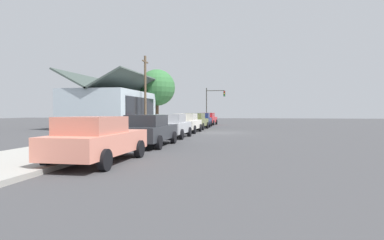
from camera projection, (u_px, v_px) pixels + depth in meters
name	position (u px, v px, depth m)	size (l,w,h in m)	color
ground_plane	(220.00, 133.00, 27.81)	(120.00, 120.00, 0.00)	#424244
sidewalk_curb	(155.00, 131.00, 28.69)	(60.00, 4.20, 0.16)	#A3A099
car_coral	(98.00, 139.00, 11.36)	(4.86, 2.14, 1.59)	#EA8C75
car_charcoal	(149.00, 130.00, 16.94)	(4.88, 2.04, 1.59)	#2D3035
car_silver	(173.00, 126.00, 22.27)	(4.34, 2.00, 1.59)	silver
car_ivory	(187.00, 123.00, 27.84)	(4.81, 2.04, 1.59)	silver
car_olive	(196.00, 121.00, 33.05)	(4.88, 2.13, 1.59)	olive
car_navy	(203.00, 120.00, 38.24)	(4.70, 2.09, 1.59)	navy
car_cherry	(208.00, 119.00, 43.91)	(4.67, 2.21, 1.59)	red
storefront_building	(112.00, 108.00, 35.54)	(12.03, 6.76, 5.73)	#ADBCC6
shade_tree	(157.00, 88.00, 42.31)	(4.60, 4.60, 7.08)	brown
traffic_light_main	(214.00, 100.00, 48.82)	(0.37, 2.79, 5.20)	#383833
utility_pole_wooden	(145.00, 91.00, 34.63)	(1.80, 0.24, 7.50)	brown
fire_hydrant_red	(143.00, 132.00, 20.79)	(0.22, 0.22, 0.71)	red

